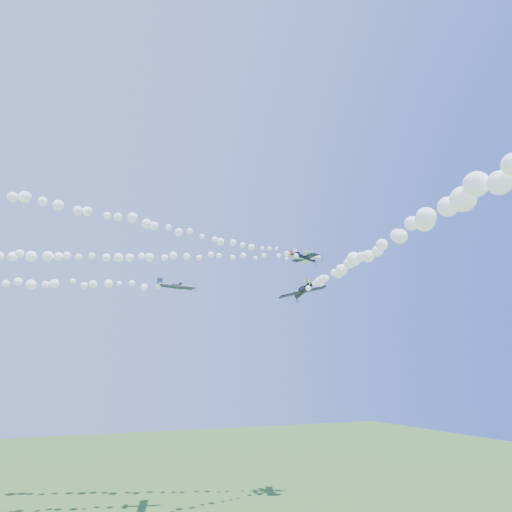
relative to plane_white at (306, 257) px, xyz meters
name	(u,v)px	position (x,y,z in m)	size (l,w,h in m)	color
plane_white	(306,257)	(0.00, 0.00, 0.00)	(7.68, 8.15, 2.57)	white
smoke_trail_white	(128,256)	(-36.00, 13.20, -0.30)	(67.83, 26.67, 3.22)	white
plane_navy	(305,257)	(-0.43, -0.45, -0.17)	(6.89, 7.32, 2.77)	#0C0F37
smoke_trail_navy	(112,216)	(-41.36, -10.68, -0.35)	(77.94, 21.38, 2.73)	white
plane_grey	(177,286)	(-27.59, 2.05, -8.27)	(7.83, 8.26, 2.86)	#343B4D
plane_black	(303,291)	(-10.65, -17.32, -11.41)	(8.19, 7.84, 2.91)	black
smoke_trail_black	(428,218)	(-17.40, -52.28, -11.65)	(14.95, 65.35, 3.16)	white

